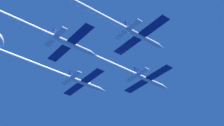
% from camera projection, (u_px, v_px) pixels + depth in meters
% --- Properties ---
extents(jet_lead, '(19.16, 71.40, 3.17)m').
position_uv_depth(jet_lead, '(91.00, 54.00, 92.54)').
color(jet_lead, silver).
extents(jet_left_wing, '(19.16, 62.62, 3.17)m').
position_uv_depth(jet_left_wing, '(33.00, 63.00, 96.29)').
color(jet_left_wing, silver).
extents(jet_right_wing, '(19.16, 61.71, 3.17)m').
position_uv_depth(jet_right_wing, '(87.00, 8.00, 79.32)').
color(jet_right_wing, silver).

